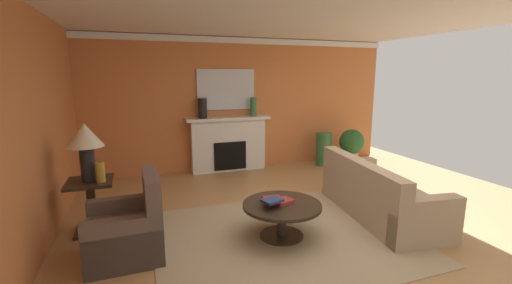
{
  "coord_description": "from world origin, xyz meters",
  "views": [
    {
      "loc": [
        -2.15,
        -3.8,
        2.04
      ],
      "look_at": [
        -0.39,
        1.14,
        1.0
      ],
      "focal_mm": 23.63,
      "sensor_mm": 36.0,
      "label": 1
    }
  ],
  "objects_px": {
    "side_table": "(92,203)",
    "coffee_table": "(282,212)",
    "mantel_mirror": "(226,89)",
    "armchair_near_window": "(128,231)",
    "vase_mantel_left": "(202,108)",
    "fireplace": "(229,145)",
    "sofa": "(377,196)",
    "vase_on_side_table": "(100,172)",
    "vase_tall_corner": "(324,149)",
    "potted_plant": "(351,144)",
    "table_lamp": "(85,141)",
    "vase_mantel_right": "(253,107)"
  },
  "relations": [
    {
      "from": "sofa",
      "to": "side_table",
      "type": "bearing_deg",
      "value": 167.65
    },
    {
      "from": "coffee_table",
      "to": "fireplace",
      "type": "bearing_deg",
      "value": 86.92
    },
    {
      "from": "armchair_near_window",
      "to": "table_lamp",
      "type": "distance_m",
      "value": 1.32
    },
    {
      "from": "coffee_table",
      "to": "table_lamp",
      "type": "relative_size",
      "value": 1.33
    },
    {
      "from": "sofa",
      "to": "vase_tall_corner",
      "type": "height_order",
      "value": "sofa"
    },
    {
      "from": "mantel_mirror",
      "to": "coffee_table",
      "type": "relative_size",
      "value": 1.24
    },
    {
      "from": "mantel_mirror",
      "to": "sofa",
      "type": "xyz_separation_m",
      "value": [
        1.42,
        -3.21,
        -1.45
      ]
    },
    {
      "from": "sofa",
      "to": "potted_plant",
      "type": "distance_m",
      "value": 2.92
    },
    {
      "from": "table_lamp",
      "to": "potted_plant",
      "type": "height_order",
      "value": "table_lamp"
    },
    {
      "from": "fireplace",
      "to": "vase_tall_corner",
      "type": "distance_m",
      "value": 2.21
    },
    {
      "from": "vase_mantel_right",
      "to": "table_lamp",
      "type": "bearing_deg",
      "value": -143.92
    },
    {
      "from": "armchair_near_window",
      "to": "side_table",
      "type": "bearing_deg",
      "value": 118.73
    },
    {
      "from": "potted_plant",
      "to": "mantel_mirror",
      "type": "bearing_deg",
      "value": 167.11
    },
    {
      "from": "side_table",
      "to": "vase_tall_corner",
      "type": "relative_size",
      "value": 0.93
    },
    {
      "from": "fireplace",
      "to": "sofa",
      "type": "xyz_separation_m",
      "value": [
        1.42,
        -3.09,
        -0.26
      ]
    },
    {
      "from": "armchair_near_window",
      "to": "vase_mantel_left",
      "type": "relative_size",
      "value": 2.31
    },
    {
      "from": "vase_mantel_left",
      "to": "fireplace",
      "type": "bearing_deg",
      "value": 5.13
    },
    {
      "from": "mantel_mirror",
      "to": "sofa",
      "type": "height_order",
      "value": "mantel_mirror"
    },
    {
      "from": "vase_tall_corner",
      "to": "vase_on_side_table",
      "type": "bearing_deg",
      "value": -155.31
    },
    {
      "from": "table_lamp",
      "to": "sofa",
      "type": "bearing_deg",
      "value": -12.35
    },
    {
      "from": "side_table",
      "to": "armchair_near_window",
      "type": "bearing_deg",
      "value": -61.27
    },
    {
      "from": "mantel_mirror",
      "to": "table_lamp",
      "type": "bearing_deg",
      "value": -136.15
    },
    {
      "from": "coffee_table",
      "to": "potted_plant",
      "type": "distance_m",
      "value": 4.02
    },
    {
      "from": "vase_tall_corner",
      "to": "side_table",
      "type": "bearing_deg",
      "value": -157.26
    },
    {
      "from": "fireplace",
      "to": "mantel_mirror",
      "type": "xyz_separation_m",
      "value": [
        -0.0,
        0.12,
        1.19
      ]
    },
    {
      "from": "side_table",
      "to": "vase_mantel_left",
      "type": "height_order",
      "value": "vase_mantel_left"
    },
    {
      "from": "vase_mantel_right",
      "to": "vase_on_side_table",
      "type": "relative_size",
      "value": 1.53
    },
    {
      "from": "mantel_mirror",
      "to": "vase_mantel_left",
      "type": "bearing_deg",
      "value": -162.82
    },
    {
      "from": "armchair_near_window",
      "to": "potted_plant",
      "type": "bearing_deg",
      "value": 28.18
    },
    {
      "from": "fireplace",
      "to": "vase_tall_corner",
      "type": "height_order",
      "value": "fireplace"
    },
    {
      "from": "vase_mantel_left",
      "to": "vase_mantel_right",
      "type": "relative_size",
      "value": 1.02
    },
    {
      "from": "fireplace",
      "to": "vase_mantel_left",
      "type": "xyz_separation_m",
      "value": [
        -0.55,
        -0.05,
        0.82
      ]
    },
    {
      "from": "sofa",
      "to": "vase_mantel_right",
      "type": "relative_size",
      "value": 5.44
    },
    {
      "from": "sofa",
      "to": "vase_tall_corner",
      "type": "xyz_separation_m",
      "value": [
        0.76,
        2.79,
        0.08
      ]
    },
    {
      "from": "side_table",
      "to": "vase_on_side_table",
      "type": "distance_m",
      "value": 0.47
    },
    {
      "from": "coffee_table",
      "to": "table_lamp",
      "type": "xyz_separation_m",
      "value": [
        -2.29,
        0.99,
        0.89
      ]
    },
    {
      "from": "sofa",
      "to": "vase_on_side_table",
      "type": "distance_m",
      "value": 3.84
    },
    {
      "from": "sofa",
      "to": "potted_plant",
      "type": "height_order",
      "value": "sofa"
    },
    {
      "from": "mantel_mirror",
      "to": "table_lamp",
      "type": "height_order",
      "value": "mantel_mirror"
    },
    {
      "from": "armchair_near_window",
      "to": "vase_mantel_left",
      "type": "distance_m",
      "value": 3.52
    },
    {
      "from": "coffee_table",
      "to": "vase_on_side_table",
      "type": "xyz_separation_m",
      "value": [
        -2.14,
        0.87,
        0.5
      ]
    },
    {
      "from": "mantel_mirror",
      "to": "armchair_near_window",
      "type": "relative_size",
      "value": 1.31
    },
    {
      "from": "coffee_table",
      "to": "vase_mantel_left",
      "type": "distance_m",
      "value": 3.37
    },
    {
      "from": "vase_mantel_right",
      "to": "sofa",
      "type": "bearing_deg",
      "value": -74.06
    },
    {
      "from": "vase_mantel_left",
      "to": "vase_mantel_right",
      "type": "bearing_deg",
      "value": 0.0
    },
    {
      "from": "armchair_near_window",
      "to": "vase_mantel_left",
      "type": "height_order",
      "value": "vase_mantel_left"
    },
    {
      "from": "coffee_table",
      "to": "side_table",
      "type": "distance_m",
      "value": 2.49
    },
    {
      "from": "mantel_mirror",
      "to": "vase_on_side_table",
      "type": "xyz_separation_m",
      "value": [
        -2.31,
        -2.48,
        -0.91
      ]
    },
    {
      "from": "armchair_near_window",
      "to": "vase_mantel_left",
      "type": "bearing_deg",
      "value": 64.35
    },
    {
      "from": "side_table",
      "to": "coffee_table",
      "type": "bearing_deg",
      "value": -23.47
    }
  ]
}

